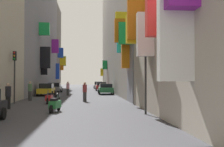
{
  "coord_description": "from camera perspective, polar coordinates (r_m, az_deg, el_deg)",
  "views": [
    {
      "loc": [
        1.32,
        -5.15,
        1.98
      ],
      "look_at": [
        4.56,
        30.24,
        2.76
      ],
      "focal_mm": 43.11,
      "sensor_mm": 36.0,
      "label": 1
    }
  ],
  "objects": [
    {
      "name": "parked_car_green",
      "position": [
        36.06,
        -1.36,
        -3.22
      ],
      "size": [
        1.98,
        4.28,
        1.4
      ],
      "color": "#236638",
      "rests_on": "ground"
    },
    {
      "name": "parked_car_white",
      "position": [
        58.61,
        -2.93,
        -2.43
      ],
      "size": [
        2.0,
        3.99,
        1.51
      ],
      "color": "white",
      "rests_on": "ground"
    },
    {
      "name": "pedestrian_near_right",
      "position": [
        33.4,
        -9.34,
        -3.17
      ],
      "size": [
        0.54,
        0.54,
        1.72
      ],
      "color": "#313131",
      "rests_on": "ground"
    },
    {
      "name": "pedestrian_mid_street",
      "position": [
        19.32,
        -21.18,
        -4.45
      ],
      "size": [
        0.48,
        0.48,
        1.75
      ],
      "color": "black",
      "rests_on": "ground"
    },
    {
      "name": "building_right_far",
      "position": [
        46.26,
        3.19,
        9.32
      ],
      "size": [
        6.88,
        40.35,
        20.94
      ],
      "color": "gray",
      "rests_on": "ground"
    },
    {
      "name": "building_left_mid_a",
      "position": [
        43.68,
        -17.73,
        10.21
      ],
      "size": [
        7.36,
        28.53,
        21.27
      ],
      "color": "gray",
      "rests_on": "ground"
    },
    {
      "name": "scooter_green",
      "position": [
        16.74,
        -12.01,
        -6.43
      ],
      "size": [
        0.66,
        1.8,
        1.13
      ],
      "color": "#287F3D",
      "rests_on": "ground"
    },
    {
      "name": "pedestrian_crossing",
      "position": [
        26.39,
        -17.01,
        -3.54
      ],
      "size": [
        0.52,
        0.52,
        1.8
      ],
      "color": "#373737",
      "rests_on": "ground"
    },
    {
      "name": "building_left_mid_b",
      "position": [
        61.73,
        -13.94,
        5.34
      ],
      "size": [
        7.38,
        9.09,
        18.11
      ],
      "color": "slate",
      "rests_on": "ground"
    },
    {
      "name": "parked_car_red",
      "position": [
        47.21,
        -2.31,
        -2.71
      ],
      "size": [
        1.98,
        4.01,
        1.51
      ],
      "color": "#B21E1E",
      "rests_on": "ground"
    },
    {
      "name": "traffic_light_far_corner",
      "position": [
        15.39,
        7.14,
        1.79
      ],
      "size": [
        0.26,
        0.34,
        4.09
      ],
      "color": "#2D2D2D",
      "rests_on": "ground"
    },
    {
      "name": "scooter_black",
      "position": [
        26.82,
        -11.43,
        -4.48
      ],
      "size": [
        0.53,
        1.8,
        1.13
      ],
      "color": "black",
      "rests_on": "ground"
    },
    {
      "name": "parked_car_yellow",
      "position": [
        34.01,
        -13.74,
        -3.26
      ],
      "size": [
        1.87,
        3.95,
        1.49
      ],
      "color": "gold",
      "rests_on": "ground"
    },
    {
      "name": "ground_plane",
      "position": [
        35.23,
        -7.4,
        -4.47
      ],
      "size": [
        140.0,
        140.0,
        0.0
      ],
      "primitive_type": "plane",
      "color": "#38383D"
    },
    {
      "name": "parked_car_grey",
      "position": [
        40.67,
        -12.07,
        -2.94
      ],
      "size": [
        2.02,
        3.97,
        1.48
      ],
      "color": "slate",
      "rests_on": "ground"
    },
    {
      "name": "traffic_light_near_corner",
      "position": [
        23.36,
        -19.97,
        1.12
      ],
      "size": [
        0.26,
        0.34,
        4.28
      ],
      "color": "#2D2D2D",
      "rests_on": "ground"
    },
    {
      "name": "scooter_red",
      "position": [
        22.75,
        -13.21,
        -5.05
      ],
      "size": [
        0.49,
        1.76,
        1.13
      ],
      "color": "red",
      "rests_on": "ground"
    },
    {
      "name": "pedestrian_near_left",
      "position": [
        24.08,
        -5.8,
        -3.88
      ],
      "size": [
        0.5,
        0.5,
        1.75
      ],
      "color": "#383838",
      "rests_on": "ground"
    }
  ]
}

